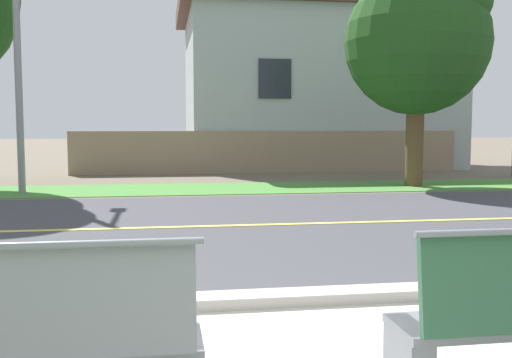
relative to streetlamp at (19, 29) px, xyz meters
name	(u,v)px	position (x,y,z in m)	size (l,w,h in m)	color
ground_plane	(204,213)	(3.92, -3.94, -3.75)	(140.00, 140.00, 0.00)	#665B4C
curb_edge	(250,300)	(3.92, -9.59, -3.69)	(44.00, 0.30, 0.11)	#ADA89E
street_asphalt	(211,226)	(3.92, -5.44, -3.75)	(52.00, 8.00, 0.01)	#424247
road_centre_line	(211,226)	(3.92, -5.44, -3.74)	(48.00, 0.14, 0.01)	#E0CC4C
far_verge_grass	(193,189)	(3.92, 0.19, -3.74)	(48.00, 2.80, 0.02)	#478438
streetlamp	(19,29)	(0.00, 0.00, 0.00)	(0.24, 2.10, 6.51)	gray
shade_tree_left	(423,32)	(9.74, -0.04, 0.18)	(3.67, 3.67, 6.05)	brown
garden_wall	(270,152)	(6.75, 5.14, -3.05)	(13.00, 0.36, 1.40)	gray
house_across_street	(315,84)	(9.11, 8.34, -0.56)	(10.53, 6.91, 6.28)	#A3ADB2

